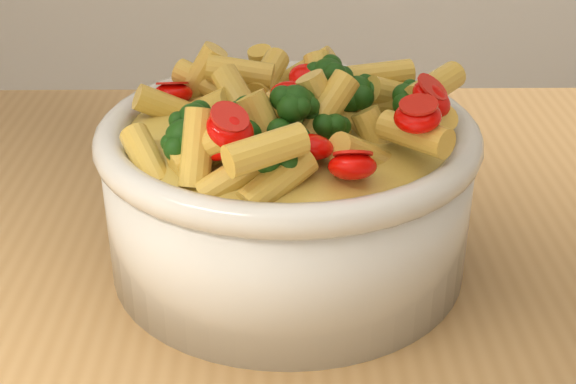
{
  "coord_description": "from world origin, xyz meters",
  "views": [
    {
      "loc": [
        0.03,
        -0.38,
        1.19
      ],
      "look_at": [
        0.04,
        0.08,
        0.95
      ],
      "focal_mm": 50.0,
      "sensor_mm": 36.0,
      "label": 1
    }
  ],
  "objects": [
    {
      "name": "serving_bowl",
      "position": [
        0.04,
        0.08,
        0.95
      ],
      "size": [
        0.24,
        0.24,
        0.1
      ],
      "color": "silver",
      "rests_on": "table"
    },
    {
      "name": "pasta_salad",
      "position": [
        0.04,
        0.08,
        1.02
      ],
      "size": [
        0.19,
        0.19,
        0.04
      ],
      "color": "#EBBB4A",
      "rests_on": "serving_bowl"
    }
  ]
}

